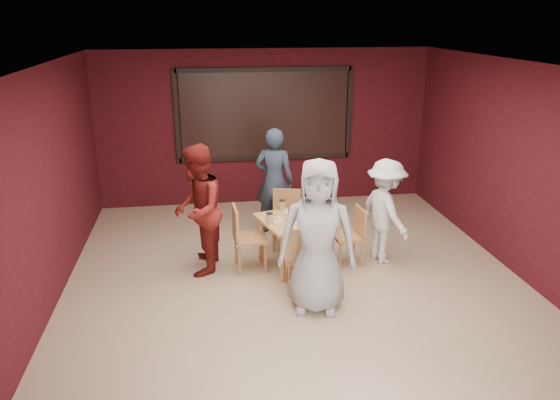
{
  "coord_description": "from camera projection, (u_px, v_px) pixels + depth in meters",
  "views": [
    {
      "loc": [
        -1.17,
        -6.24,
        3.36
      ],
      "look_at": [
        -0.15,
        0.62,
        0.99
      ],
      "focal_mm": 35.0,
      "sensor_mm": 36.0,
      "label": 1
    }
  ],
  "objects": [
    {
      "name": "dining_table",
      "position": [
        295.0,
        224.0,
        7.48
      ],
      "size": [
        1.11,
        1.11,
        0.86
      ],
      "color": "tan",
      "rests_on": "floor"
    },
    {
      "name": "chair_front",
      "position": [
        303.0,
        255.0,
        6.81
      ],
      "size": [
        0.47,
        0.47,
        0.91
      ],
      "color": "tan",
      "rests_on": "floor"
    },
    {
      "name": "chair_left",
      "position": [
        245.0,
        234.0,
        7.42
      ],
      "size": [
        0.46,
        0.46,
        0.91
      ],
      "color": "tan",
      "rests_on": "floor"
    },
    {
      "name": "diner_front",
      "position": [
        317.0,
        237.0,
        6.3
      ],
      "size": [
        1.02,
        0.78,
        1.85
      ],
      "primitive_type": "imported",
      "rotation": [
        0.0,
        0.0,
        -0.23
      ],
      "color": "#A8A8A8",
      "rests_on": "floor"
    },
    {
      "name": "diner_back",
      "position": [
        274.0,
        181.0,
        8.62
      ],
      "size": [
        0.73,
        0.6,
        1.71
      ],
      "primitive_type": "imported",
      "rotation": [
        0.0,
        0.0,
        2.79
      ],
      "color": "#2B3A4D",
      "rests_on": "floor"
    },
    {
      "name": "chair_right",
      "position": [
        353.0,
        232.0,
        7.64
      ],
      "size": [
        0.42,
        0.42,
        0.81
      ],
      "color": "tan",
      "rests_on": "floor"
    },
    {
      "name": "diner_left",
      "position": [
        198.0,
        210.0,
        7.27
      ],
      "size": [
        0.79,
        0.95,
        1.77
      ],
      "primitive_type": "imported",
      "rotation": [
        0.0,
        0.0,
        -1.72
      ],
      "color": "maroon",
      "rests_on": "floor"
    },
    {
      "name": "diner_right",
      "position": [
        385.0,
        211.0,
        7.62
      ],
      "size": [
        0.8,
        1.08,
        1.49
      ],
      "primitive_type": "imported",
      "rotation": [
        0.0,
        0.0,
        1.85
      ],
      "color": "silver",
      "rests_on": "floor"
    },
    {
      "name": "floor",
      "position": [
        298.0,
        287.0,
        7.09
      ],
      "size": [
        7.0,
        7.0,
        0.0
      ],
      "primitive_type": "plane",
      "color": "tan",
      "rests_on": "ground"
    },
    {
      "name": "window_blinds",
      "position": [
        265.0,
        115.0,
        9.78
      ],
      "size": [
        3.0,
        0.02,
        1.5
      ],
      "primitive_type": "cube",
      "color": "black"
    },
    {
      "name": "chair_back",
      "position": [
        286.0,
        215.0,
        8.21
      ],
      "size": [
        0.5,
        0.5,
        0.87
      ],
      "color": "tan",
      "rests_on": "floor"
    }
  ]
}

